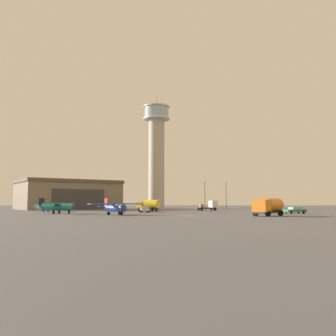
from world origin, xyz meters
The scene contains 13 objects.
ground_plane centered at (0.00, 0.00, 0.00)m, with size 400.00×400.00×0.00m, color #545456.
control_tower centered at (-10.14, 78.21, 23.22)m, with size 10.50×10.50×44.71m.
hangar centered at (-38.36, 55.48, 4.75)m, with size 38.22×36.20×9.47m.
airplane_silver centered at (-33.87, 23.84, 1.18)m, with size 6.71×8.57×2.54m.
airplane_blue centered at (-13.09, 1.89, 1.45)m, with size 9.16×8.17×3.10m.
airplane_teal centered at (-26.06, 8.61, 1.48)m, with size 8.45×10.80×3.17m.
truck_fuel_tanker_orange centered at (14.03, -2.67, 1.70)m, with size 6.15×6.32×3.04m.
truck_flatbed_white centered at (7.28, 37.02, 1.33)m, with size 6.56×4.53×2.77m.
truck_fuel_tanker_yellow centered at (-8.96, 28.60, 1.64)m, with size 6.19×4.64×2.94m.
car_silver centered at (-9.22, 19.86, 0.74)m, with size 2.92×4.44×1.37m.
car_green centered at (22.63, 10.71, 0.74)m, with size 4.77×3.18×1.37m.
light_post_west centered at (14.03, 53.81, 5.55)m, with size 0.44×0.44×9.41m.
light_post_east centered at (7.09, 52.89, 5.69)m, with size 0.44×0.44×9.67m.
Camera 1 is at (-1.13, -65.60, 2.37)m, focal length 39.15 mm.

